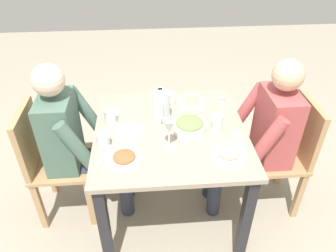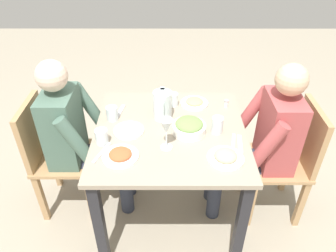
# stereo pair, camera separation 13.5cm
# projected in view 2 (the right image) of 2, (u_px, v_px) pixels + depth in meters

# --- Properties ---
(ground_plane) EXTENTS (8.00, 8.00, 0.00)m
(ground_plane) POSITION_uv_depth(u_px,v_px,m) (170.00, 209.00, 2.44)
(ground_plane) COLOR #9E937F
(dining_table) EXTENTS (0.94, 0.94, 0.73)m
(dining_table) POSITION_uv_depth(u_px,v_px,m) (170.00, 145.00, 2.08)
(dining_table) COLOR gray
(dining_table) RESTS_ON ground_plane
(chair_near) EXTENTS (0.40, 0.40, 0.87)m
(chair_near) POSITION_uv_depth(u_px,v_px,m) (53.00, 152.00, 2.23)
(chair_near) COLOR tan
(chair_near) RESTS_ON ground_plane
(chair_far) EXTENTS (0.40, 0.40, 0.87)m
(chair_far) POSITION_uv_depth(u_px,v_px,m) (289.00, 156.00, 2.18)
(chair_far) COLOR tan
(chair_far) RESTS_ON ground_plane
(diner_near) EXTENTS (0.48, 0.53, 1.16)m
(diner_near) POSITION_uv_depth(u_px,v_px,m) (79.00, 135.00, 2.14)
(diner_near) COLOR #4C6B5B
(diner_near) RESTS_ON ground_plane
(diner_far) EXTENTS (0.48, 0.53, 1.16)m
(diner_far) POSITION_uv_depth(u_px,v_px,m) (263.00, 139.00, 2.10)
(diner_far) COLOR #B24C4C
(diner_far) RESTS_ON ground_plane
(water_pitcher) EXTENTS (0.16, 0.12, 0.19)m
(water_pitcher) POSITION_uv_depth(u_px,v_px,m) (162.00, 105.00, 2.07)
(water_pitcher) COLOR silver
(water_pitcher) RESTS_ON dining_table
(salad_bowl) EXTENTS (0.21, 0.21, 0.09)m
(salad_bowl) POSITION_uv_depth(u_px,v_px,m) (189.00, 127.00, 1.97)
(salad_bowl) COLOR white
(salad_bowl) RESTS_ON dining_table
(plate_yoghurt) EXTENTS (0.19, 0.19, 0.04)m
(plate_yoghurt) POSITION_uv_depth(u_px,v_px,m) (129.00, 130.00, 2.00)
(plate_yoghurt) COLOR white
(plate_yoghurt) RESTS_ON dining_table
(plate_rice_curry) EXTENTS (0.20, 0.20, 0.04)m
(plate_rice_curry) POSITION_uv_depth(u_px,v_px,m) (120.00, 155.00, 1.80)
(plate_rice_curry) COLOR white
(plate_rice_curry) RESTS_ON dining_table
(plate_beans) EXTENTS (0.21, 0.21, 0.05)m
(plate_beans) POSITION_uv_depth(u_px,v_px,m) (226.00, 157.00, 1.79)
(plate_beans) COLOR white
(plate_beans) RESTS_ON dining_table
(plate_fries) EXTENTS (0.19, 0.19, 0.04)m
(plate_fries) POSITION_uv_depth(u_px,v_px,m) (194.00, 102.00, 2.26)
(plate_fries) COLOR white
(plate_fries) RESTS_ON dining_table
(water_glass_near_left) EXTENTS (0.07, 0.07, 0.10)m
(water_glass_near_left) POSITION_uv_depth(u_px,v_px,m) (217.00, 125.00, 1.97)
(water_glass_near_left) COLOR silver
(water_glass_near_left) RESTS_ON dining_table
(water_glass_center) EXTENTS (0.07, 0.07, 0.09)m
(water_glass_center) POSITION_uv_depth(u_px,v_px,m) (112.00, 113.00, 2.09)
(water_glass_center) COLOR silver
(water_glass_center) RESTS_ON dining_table
(water_glass_by_pitcher) EXTENTS (0.07, 0.07, 0.09)m
(water_glass_by_pitcher) POSITION_uv_depth(u_px,v_px,m) (102.00, 137.00, 1.89)
(water_glass_by_pitcher) COLOR silver
(water_glass_by_pitcher) RESTS_ON dining_table
(water_glass_far_left) EXTENTS (0.06, 0.06, 0.09)m
(water_glass_far_left) POSITION_uv_depth(u_px,v_px,m) (173.00, 100.00, 2.23)
(water_glass_far_left) COLOR silver
(water_glass_far_left) RESTS_ON dining_table
(wine_glass) EXTENTS (0.08, 0.08, 0.20)m
(wine_glass) POSITION_uv_depth(u_px,v_px,m) (166.00, 128.00, 1.79)
(wine_glass) COLOR silver
(wine_glass) RESTS_ON dining_table
(salt_shaker) EXTENTS (0.03, 0.03, 0.05)m
(salt_shaker) POSITION_uv_depth(u_px,v_px,m) (226.00, 103.00, 2.22)
(salt_shaker) COLOR white
(salt_shaker) RESTS_ON dining_table
(fork_near) EXTENTS (0.17, 0.06, 0.01)m
(fork_near) POSITION_uv_depth(u_px,v_px,m) (120.00, 112.00, 2.18)
(fork_near) COLOR silver
(fork_near) RESTS_ON dining_table
(knife_near) EXTENTS (0.18, 0.05, 0.01)m
(knife_near) POSITION_uv_depth(u_px,v_px,m) (233.00, 143.00, 1.90)
(knife_near) COLOR silver
(knife_near) RESTS_ON dining_table
(fork_far) EXTENTS (0.17, 0.05, 0.01)m
(fork_far) POSITION_uv_depth(u_px,v_px,m) (240.00, 144.00, 1.90)
(fork_far) COLOR silver
(fork_far) RESTS_ON dining_table
(knife_far) EXTENTS (0.18, 0.08, 0.01)m
(knife_far) POSITION_uv_depth(u_px,v_px,m) (102.00, 153.00, 1.84)
(knife_far) COLOR silver
(knife_far) RESTS_ON dining_table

